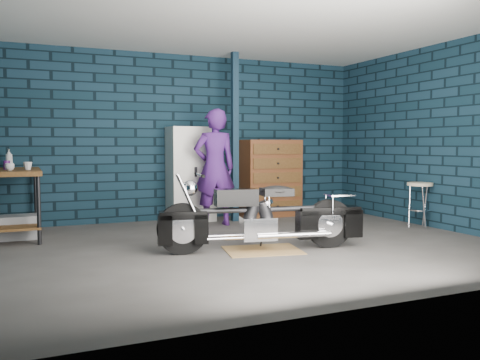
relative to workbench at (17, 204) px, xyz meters
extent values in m
plane|color=#504D4B|center=(2.68, -1.72, -0.46)|extent=(6.00, 6.00, 0.00)
cube|color=#0E2430|center=(2.68, 0.78, 0.90)|extent=(6.00, 0.02, 2.70)
cube|color=#0E2430|center=(5.68, -1.72, 0.90)|extent=(0.02, 5.00, 2.70)
cube|color=silver|center=(2.68, -1.72, 2.25)|extent=(6.00, 5.00, 0.02)
cube|color=#112737|center=(3.23, 0.23, 0.90)|extent=(0.10, 0.10, 2.70)
cube|color=brown|center=(0.00, 0.00, 0.00)|extent=(0.60, 1.40, 0.91)
cube|color=#997142|center=(2.62, -2.03, -0.45)|extent=(0.97, 0.80, 0.01)
imported|color=#4C1F75|center=(2.77, -0.07, 0.43)|extent=(0.68, 0.48, 1.77)
cube|color=gray|center=(0.02, -0.08, -0.30)|extent=(0.49, 0.35, 0.31)
cube|color=silver|center=(2.58, 0.51, 0.30)|extent=(0.71, 0.51, 1.52)
cube|color=brown|center=(4.01, 0.51, 0.20)|extent=(0.99, 0.55, 1.31)
imported|color=beige|center=(-0.07, -0.32, 0.50)|extent=(0.13, 0.13, 0.09)
imported|color=beige|center=(0.14, -0.23, 0.51)|extent=(0.11, 0.11, 0.10)
cylinder|color=#531967|center=(-0.11, -0.03, 0.51)|extent=(0.09, 0.09, 0.12)
imported|color=gray|center=(-0.09, 0.52, 0.59)|extent=(0.12, 0.12, 0.27)
camera|label=1|loc=(0.06, -7.29, 0.78)|focal=38.00mm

